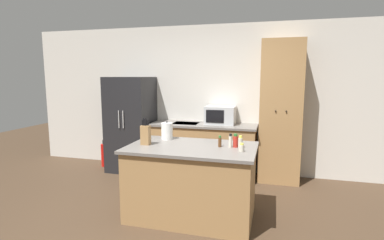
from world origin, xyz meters
name	(u,v)px	position (x,y,z in m)	size (l,w,h in m)	color
ground_plane	(174,232)	(0.00, 0.00, 0.00)	(14.00, 14.00, 0.00)	#423021
wall_back	(215,99)	(0.00, 2.33, 1.30)	(7.20, 0.06, 2.60)	beige
refrigerator	(131,124)	(-1.48, 1.95, 0.85)	(0.75, 0.73, 1.70)	black
back_counter	(203,149)	(-0.13, 2.00, 0.45)	(1.82, 0.65, 0.90)	#9E7547
pantry_cabinet	(281,112)	(1.13, 2.05, 1.14)	(0.65, 0.53, 2.28)	#9E7547
kitchen_island	(192,181)	(0.09, 0.43, 0.44)	(1.53, 0.95, 0.88)	#9E7547
microwave	(220,115)	(0.14, 2.08, 1.05)	(0.50, 0.40, 0.30)	#B2B5B7
knife_block	(146,134)	(-0.47, 0.36, 1.01)	(0.11, 0.08, 0.34)	#9E7547
spice_bottle_tall_dark	(240,142)	(0.66, 0.49, 0.95)	(0.05, 0.05, 0.15)	beige
spice_bottle_short_red	(220,142)	(0.42, 0.48, 0.94)	(0.04, 0.04, 0.13)	#563319
spice_bottle_amber_oil	(242,148)	(0.69, 0.32, 0.93)	(0.06, 0.06, 0.10)	beige
spice_bottle_green_herb	(236,141)	(0.60, 0.52, 0.96)	(0.06, 0.06, 0.16)	#B2281E
spice_bottle_pale_salt	(230,141)	(0.55, 0.49, 0.96)	(0.04, 0.04, 0.17)	beige
kettle	(167,131)	(-0.33, 0.72, 0.99)	(0.15, 0.15, 0.24)	white
fire_extinguisher	(104,155)	(-2.06, 1.96, 0.23)	(0.12, 0.12, 0.51)	red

